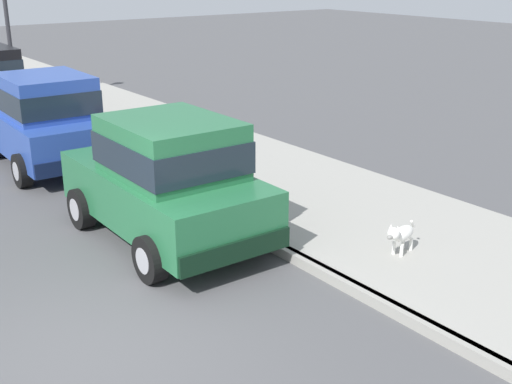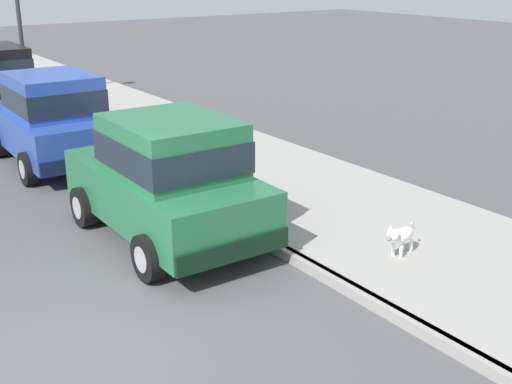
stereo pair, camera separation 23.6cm
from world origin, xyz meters
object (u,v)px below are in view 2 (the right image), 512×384
at_px(fire_hydrant, 209,171).
at_px(car_green_hatchback, 168,177).
at_px(dog_white, 401,236).
at_px(car_blue_hatchback, 53,118).
at_px(street_lamp, 17,2).

bearing_deg(fire_hydrant, car_green_hatchback, -138.39).
relative_size(car_green_hatchback, dog_white, 5.11).
relative_size(dog_white, fire_hydrant, 1.03).
relative_size(car_green_hatchback, car_blue_hatchback, 0.99).
bearing_deg(car_blue_hatchback, car_green_hatchback, -89.16).
bearing_deg(street_lamp, car_green_hatchback, -96.78).
bearing_deg(car_green_hatchback, street_lamp, 83.22).
bearing_deg(dog_white, street_lamp, 93.20).
bearing_deg(car_green_hatchback, car_blue_hatchback, 90.84).
height_order(dog_white, street_lamp, street_lamp).
distance_m(car_blue_hatchback, dog_white, 7.76).
bearing_deg(car_green_hatchback, dog_white, -50.21).
bearing_deg(fire_hydrant, car_blue_hatchback, 113.67).
distance_m(dog_white, fire_hydrant, 3.96).
height_order(car_blue_hatchback, fire_hydrant, car_blue_hatchback).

